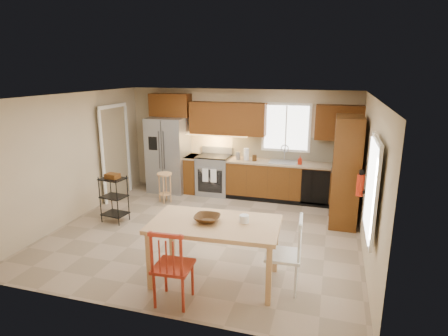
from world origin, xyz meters
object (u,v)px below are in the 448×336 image
soap_bottle (300,160)px  chair_white (283,254)px  utility_cart (114,199)px  range_stove (214,175)px  table_bowl (207,222)px  refrigerator (169,155)px  dining_table (215,252)px  pantry (346,171)px  table_jar (244,220)px  fire_extinguisher (360,185)px  bar_stool (165,188)px  chair_red (173,265)px

soap_bottle → chair_white: soap_bottle is taller
chair_white → utility_cart: chair_white is taller
range_stove → soap_bottle: soap_bottle is taller
utility_cart → table_bowl: bearing=-23.5°
utility_cart → range_stove: bearing=66.1°
refrigerator → dining_table: 4.36m
range_stove → pantry: pantry is taller
pantry → table_jar: 2.94m
pantry → chair_white: size_ratio=2.00×
pantry → dining_table: (-1.77, -2.70, -0.62)m
refrigerator → pantry: size_ratio=0.87×
range_stove → fire_extinguisher: fire_extinguisher is taller
range_stove → chair_white: bearing=-59.3°
bar_stool → utility_cart: size_ratio=0.74×
range_stove → dining_table: 3.88m
refrigerator → fire_extinguisher: size_ratio=5.06×
fire_extinguisher → table_bowl: (-2.08, -1.65, -0.22)m
bar_stool → range_stove: bearing=68.3°
pantry → fire_extinguisher: pantry is taller
chair_red → bar_stool: 3.86m
refrigerator → chair_red: bearing=-64.8°
range_stove → dining_table: bearing=-71.8°
range_stove → soap_bottle: size_ratio=4.82×
pantry → table_bowl: 3.30m
soap_bottle → pantry: bearing=-43.5°
dining_table → utility_cart: bearing=146.7°
refrigerator → dining_table: size_ratio=1.02×
chair_red → utility_cart: chair_red is taller
refrigerator → range_stove: bearing=3.0°
chair_red → chair_white: same height
chair_white → table_jar: 0.69m
soap_bottle → chair_white: size_ratio=0.18×
refrigerator → chair_white: refrigerator is taller
dining_table → table_bowl: table_bowl is taller
range_stove → table_jar: table_jar is taller
pantry → chair_white: (-0.82, -2.65, -0.53)m
pantry → soap_bottle: bearing=136.5°
pantry → table_bowl: bearing=-124.8°
table_bowl → utility_cart: (-2.46, 1.49, -0.42)m
table_bowl → utility_cart: bearing=148.8°
range_stove → table_jar: size_ratio=5.29×
fire_extinguisher → utility_cart: fire_extinguisher is taller
soap_bottle → table_jar: (-0.43, -3.49, -0.08)m
range_stove → bar_stool: range_stove is taller
refrigerator → chair_red: size_ratio=1.74×
refrigerator → utility_cart: size_ratio=1.96×
refrigerator → pantry: pantry is taller
pantry → table_jar: (-1.38, -2.59, -0.14)m
soap_bottle → dining_table: 3.74m
table_bowl → table_jar: (0.50, 0.11, 0.03)m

